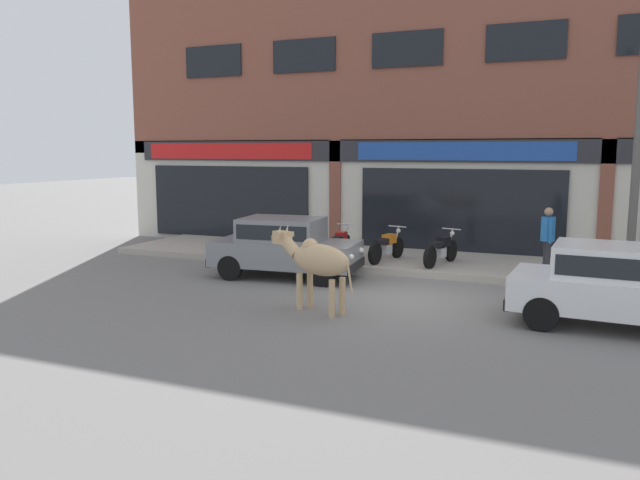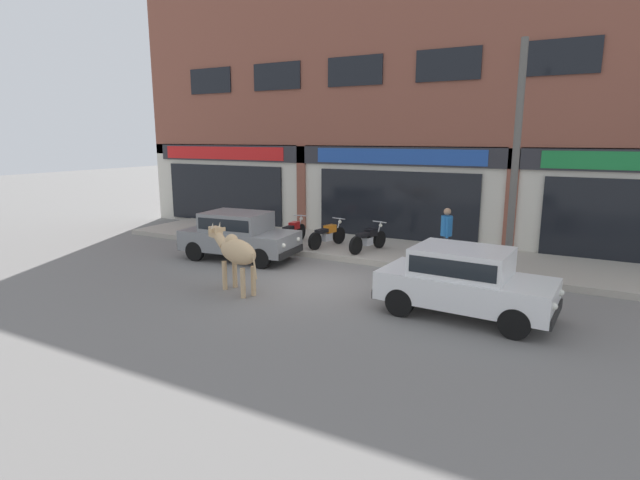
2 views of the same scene
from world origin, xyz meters
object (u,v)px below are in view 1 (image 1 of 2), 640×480
Objects in this scene: car_1 at (615,283)px; cow at (317,260)px; pedestrian at (548,234)px; utility_pole at (638,149)px; motorcycle_1 at (387,247)px; motorcycle_0 at (340,244)px; car_0 at (284,244)px; motorcycle_2 at (441,250)px.

cow is at bearing -169.65° from car_1.
utility_pole reaches higher than pedestrian.
utility_pole reaches higher than car_1.
motorcycle_1 is 4.06m from pedestrian.
cow is 1.27× the size of pedestrian.
motorcycle_0 is at bearing 149.81° from car_1.
car_1 is 0.63× the size of utility_pole.
car_1 is (7.23, -1.72, 0.00)m from car_0.
pedestrian is (5.30, -0.34, 0.60)m from motorcycle_0.
car_1 is at bearing -97.27° from utility_pole.
motorcycle_0 is 0.31× the size of utility_pole.
cow is 0.55× the size of car_1.
pedestrian reaches higher than cow.
motorcycle_0 and motorcycle_1 have the same top height.
car_1 is at bearing -69.50° from pedestrian.
motorcycle_0 is 1.30m from motorcycle_1.
car_1 reaches higher than motorcycle_1.
motorcycle_0 is (-1.39, 4.80, -0.45)m from cow.
car_0 is (-2.01, 2.67, -0.19)m from cow.
motorcycle_2 is at bearing 33.62° from car_0.
car_1 is 7.65m from motorcycle_0.
motorcycle_1 is 1.43m from motorcycle_2.
motorcycle_0 is at bearing -177.77° from motorcycle_2.
motorcycle_1 is 6.30m from utility_pole.
car_0 is at bearing 166.62° from car_1.
pedestrian is at bearing -5.93° from motorcycle_1.
utility_pole reaches higher than motorcycle_1.
pedestrian is 2.62m from utility_pole.
car_1 is 2.03× the size of motorcycle_0.
cow is at bearing -131.28° from pedestrian.
motorcycle_2 is (2.74, 0.11, 0.00)m from motorcycle_0.
motorcycle_0 is (-6.61, 3.84, -0.25)m from car_1.
cow is 5.11m from motorcycle_2.
utility_pole reaches higher than car_0.
car_0 is at bearing 126.92° from cow.
pedestrian is at bearing 169.97° from utility_pole.
motorcycle_2 is at bearing 134.41° from car_1.
motorcycle_2 is 5.04m from utility_pole.
utility_pole is (5.63, 4.15, 2.10)m from cow.
car_0 is 8.11m from utility_pole.
cow reaches higher than motorcycle_1.
cow is 1.14× the size of motorcycle_1.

